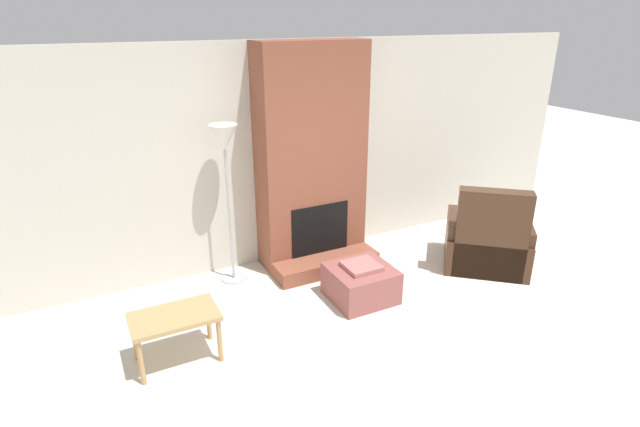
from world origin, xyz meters
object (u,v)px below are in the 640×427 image
Objects in this scene: side_table at (175,321)px; floor_lamp_left at (225,150)px; ottoman at (361,283)px; armchair at (487,243)px.

side_table is 1.86m from floor_lamp_left.
armchair reaches higher than ottoman.
floor_lamp_left reaches higher than side_table.
armchair reaches higher than side_table.
side_table is (-1.97, -0.16, 0.21)m from ottoman.
floor_lamp_left is (-1.08, 1.03, 1.34)m from ottoman.
floor_lamp_left is at bearing 19.11° from armchair.
ottoman is 0.88× the size of side_table.
armchair is 3.68m from side_table.
side_table is at bearing -175.50° from ottoman.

